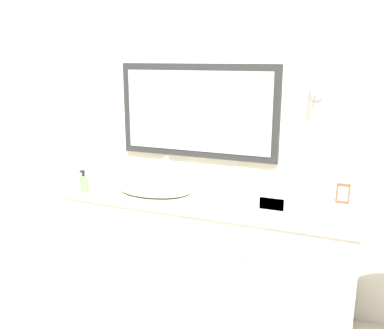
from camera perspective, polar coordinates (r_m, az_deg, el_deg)
wall_back at (r=2.94m, az=4.27°, el=5.67°), size 8.00×0.18×2.55m
vanity_counter at (r=2.90m, az=2.02°, el=-12.18°), size 1.91×0.60×0.84m
sink_basin at (r=2.85m, az=-4.88°, el=-3.17°), size 0.50×0.41×0.20m
soap_bottle at (r=2.89m, az=-14.21°, el=-2.44°), size 0.05×0.05×0.15m
appliance_box at (r=2.54m, az=10.82°, el=-4.80°), size 0.19×0.12×0.10m
picture_frame at (r=2.75m, az=19.49°, el=-3.67°), size 0.08×0.01×0.12m
hand_towel_near_sink at (r=2.78m, az=6.64°, el=-3.73°), size 0.18×0.13×0.03m
hand_towel_far_corner at (r=2.60m, az=5.38°, el=-4.98°), size 0.17×0.13×0.03m
metal_tray at (r=2.75m, az=14.56°, el=-4.51°), size 0.17×0.11×0.01m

